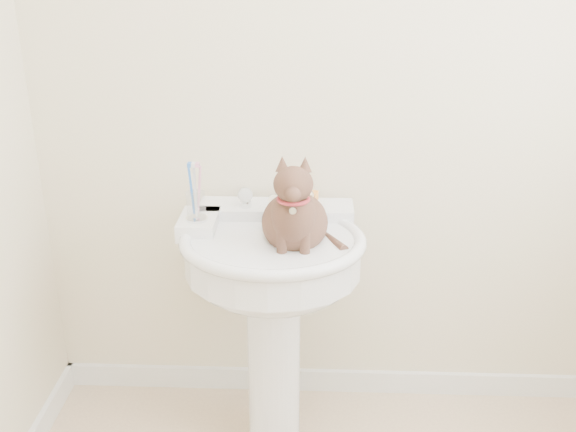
# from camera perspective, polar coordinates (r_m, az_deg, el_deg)

# --- Properties ---
(wall_back) EXTENTS (2.20, 0.00, 2.50)m
(wall_back) POSITION_cam_1_polar(r_m,az_deg,el_deg) (2.23, 6.09, 12.24)
(wall_back) COLOR beige
(wall_back) RESTS_ON ground
(baseboard_back) EXTENTS (2.20, 0.02, 0.09)m
(baseboard_back) POSITION_cam_1_polar(r_m,az_deg,el_deg) (2.71, 5.03, -13.73)
(baseboard_back) COLOR white
(baseboard_back) RESTS_ON floor
(pedestal_sink) EXTENTS (0.59, 0.58, 0.82)m
(pedestal_sink) POSITION_cam_1_polar(r_m,az_deg,el_deg) (2.15, -1.33, -5.23)
(pedestal_sink) COLOR white
(pedestal_sink) RESTS_ON floor
(faucet) EXTENTS (0.28, 0.12, 0.14)m
(faucet) POSITION_cam_1_polar(r_m,az_deg,el_deg) (2.20, -1.08, 1.56)
(faucet) COLOR silver
(faucet) RESTS_ON pedestal_sink
(soap_bar) EXTENTS (0.10, 0.07, 0.03)m
(soap_bar) POSITION_cam_1_polar(r_m,az_deg,el_deg) (2.28, 1.34, 1.68)
(soap_bar) COLOR orange
(soap_bar) RESTS_ON pedestal_sink
(toothbrush_cup) EXTENTS (0.07, 0.07, 0.18)m
(toothbrush_cup) POSITION_cam_1_polar(r_m,az_deg,el_deg) (2.13, -7.79, 0.92)
(toothbrush_cup) COLOR silver
(toothbrush_cup) RESTS_ON pedestal_sink
(cat) EXTENTS (0.22, 0.28, 0.41)m
(cat) POSITION_cam_1_polar(r_m,az_deg,el_deg) (2.03, 0.59, -0.09)
(cat) COLOR brown
(cat) RESTS_ON pedestal_sink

